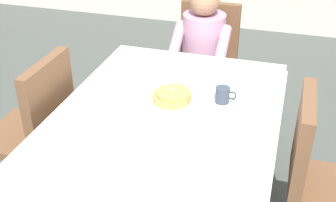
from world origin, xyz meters
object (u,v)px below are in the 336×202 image
at_px(chair_right_side, 318,174).
at_px(syrup_pitcher, 144,77).
at_px(spoon_near_edge, 150,135).
at_px(fork_left_of_plate, 137,99).
at_px(plate_breakfast, 172,101).
at_px(knife_right_of_plate, 207,109).
at_px(breakfast_stack, 172,96).
at_px(chair_left_side, 38,124).
at_px(diner_person, 202,49).
at_px(chair_diner, 206,58).
at_px(dining_table_main, 166,127).
at_px(cup_coffee, 223,95).

height_order(chair_right_side, syrup_pitcher, chair_right_side).
bearing_deg(spoon_near_edge, fork_left_of_plate, 136.72).
xyz_separation_m(plate_breakfast, knife_right_of_plate, (0.19, -0.02, -0.01)).
height_order(plate_breakfast, breakfast_stack, breakfast_stack).
height_order(chair_right_side, fork_left_of_plate, chair_right_side).
relative_size(breakfast_stack, spoon_near_edge, 1.40).
bearing_deg(chair_right_side, plate_breakfast, -97.93).
bearing_deg(chair_left_side, spoon_near_edge, -106.12).
relative_size(chair_left_side, fork_left_of_plate, 5.17).
xyz_separation_m(diner_person, knife_right_of_plate, (0.23, -0.93, 0.07)).
bearing_deg(diner_person, chair_diner, -90.00).
height_order(plate_breakfast, fork_left_of_plate, plate_breakfast).
relative_size(diner_person, plate_breakfast, 4.00).
distance_m(chair_right_side, spoon_near_edge, 0.84).
height_order(dining_table_main, fork_left_of_plate, fork_left_of_plate).
height_order(chair_right_side, spoon_near_edge, chair_right_side).
bearing_deg(knife_right_of_plate, cup_coffee, -33.59).
xyz_separation_m(dining_table_main, spoon_near_edge, (-0.01, -0.22, 0.09)).
distance_m(dining_table_main, plate_breakfast, 0.14).
height_order(breakfast_stack, knife_right_of_plate, breakfast_stack).
relative_size(plate_breakfast, cup_coffee, 2.48).
distance_m(chair_left_side, spoon_near_edge, 0.82).
xyz_separation_m(dining_table_main, fork_left_of_plate, (-0.19, 0.09, 0.09)).
xyz_separation_m(chair_left_side, plate_breakfast, (0.77, 0.11, 0.22)).
bearing_deg(chair_right_side, chair_diner, -145.25).
bearing_deg(syrup_pitcher, knife_right_of_plate, -24.22).
bearing_deg(fork_left_of_plate, diner_person, -11.74).
xyz_separation_m(plate_breakfast, fork_left_of_plate, (-0.19, -0.02, -0.01)).
bearing_deg(spoon_near_edge, chair_right_side, 32.53).
relative_size(diner_person, spoon_near_edge, 7.47).
bearing_deg(chair_diner, dining_table_main, 92.01).
xyz_separation_m(syrup_pitcher, knife_right_of_plate, (0.41, -0.18, -0.04)).
relative_size(cup_coffee, syrup_pitcher, 1.41).
relative_size(chair_diner, chair_right_side, 1.00).
height_order(dining_table_main, chair_right_side, chair_right_side).
xyz_separation_m(chair_diner, fork_left_of_plate, (-0.15, -1.08, 0.21)).
relative_size(chair_diner, chair_left_side, 1.00).
xyz_separation_m(chair_right_side, plate_breakfast, (-0.77, 0.11, 0.22)).
relative_size(chair_left_side, spoon_near_edge, 6.20).
distance_m(chair_diner, plate_breakfast, 1.09).
relative_size(plate_breakfast, knife_right_of_plate, 1.40).
distance_m(dining_table_main, syrup_pitcher, 0.37).
relative_size(dining_table_main, syrup_pitcher, 19.05).
bearing_deg(breakfast_stack, knife_right_of_plate, -5.53).
height_order(chair_left_side, chair_right_side, same).
relative_size(diner_person, knife_right_of_plate, 5.60).
distance_m(cup_coffee, fork_left_of_plate, 0.45).
bearing_deg(diner_person, spoon_near_edge, 91.39).
relative_size(plate_breakfast, syrup_pitcher, 3.50).
distance_m(diner_person, plate_breakfast, 0.91).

